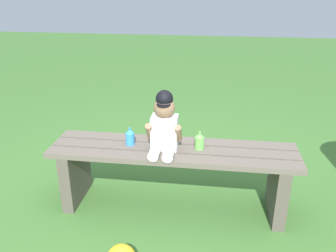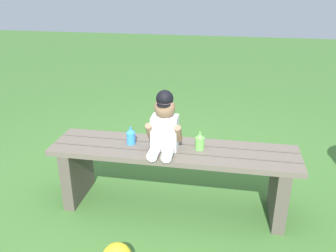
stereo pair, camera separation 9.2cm
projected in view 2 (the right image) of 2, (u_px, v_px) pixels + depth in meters
ground_plane at (173, 205)px, 2.55m from camera, size 16.00×16.00×0.00m
park_bench at (173, 167)px, 2.43m from camera, size 1.66×0.39×0.46m
child_figure at (164, 125)px, 2.29m from camera, size 0.23×0.27×0.40m
sippy_cup_left at (131, 136)px, 2.42m from camera, size 0.06×0.06×0.12m
sippy_cup_right at (200, 141)px, 2.34m from camera, size 0.06×0.06×0.12m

